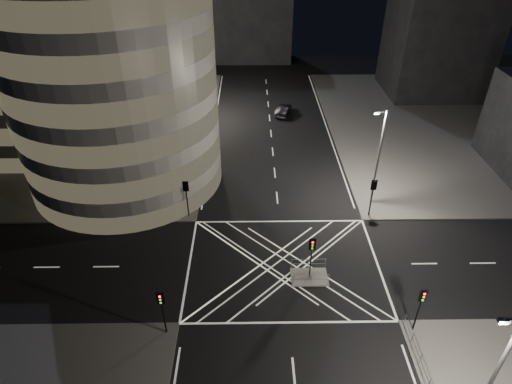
{
  "coord_description": "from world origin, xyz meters",
  "views": [
    {
      "loc": [
        -2.69,
        -26.49,
        25.44
      ],
      "look_at": [
        -2.25,
        6.66,
        3.0
      ],
      "focal_mm": 30.0,
      "sensor_mm": 36.0,
      "label": 1
    }
  ],
  "objects_px": {
    "street_lamp_left_far": "(201,80)",
    "street_lamp_right_far": "(378,155)",
    "traffic_signal_fl": "(186,192)",
    "street_lamp_right_near": "(492,377)",
    "traffic_signal_nl": "(162,305)",
    "traffic_signal_fr": "(373,191)",
    "traffic_signal_nr": "(421,303)",
    "street_lamp_left_near": "(184,142)",
    "sedan": "(284,110)",
    "central_island": "(309,277)",
    "traffic_signal_island": "(312,251)"
  },
  "relations": [
    {
      "from": "traffic_signal_fr",
      "to": "street_lamp_left_far",
      "type": "xyz_separation_m",
      "value": [
        -18.24,
        23.2,
        2.63
      ]
    },
    {
      "from": "traffic_signal_island",
      "to": "street_lamp_left_far",
      "type": "xyz_separation_m",
      "value": [
        -11.44,
        31.5,
        2.63
      ]
    },
    {
      "from": "central_island",
      "to": "traffic_signal_nr",
      "type": "bearing_deg",
      "value": -37.93
    },
    {
      "from": "street_lamp_right_far",
      "to": "street_lamp_right_near",
      "type": "height_order",
      "value": "same"
    },
    {
      "from": "street_lamp_right_near",
      "to": "sedan",
      "type": "bearing_deg",
      "value": 99.31
    },
    {
      "from": "traffic_signal_island",
      "to": "street_lamp_left_near",
      "type": "height_order",
      "value": "street_lamp_left_near"
    },
    {
      "from": "street_lamp_left_near",
      "to": "sedan",
      "type": "distance_m",
      "value": 22.74
    },
    {
      "from": "traffic_signal_nl",
      "to": "street_lamp_left_near",
      "type": "bearing_deg",
      "value": 91.94
    },
    {
      "from": "street_lamp_left_near",
      "to": "street_lamp_right_far",
      "type": "bearing_deg",
      "value": -9.03
    },
    {
      "from": "traffic_signal_fl",
      "to": "street_lamp_right_far",
      "type": "xyz_separation_m",
      "value": [
        18.24,
        2.2,
        2.63
      ]
    },
    {
      "from": "traffic_signal_nr",
      "to": "street_lamp_left_far",
      "type": "distance_m",
      "value": 41.15
    },
    {
      "from": "street_lamp_left_far",
      "to": "street_lamp_right_far",
      "type": "xyz_separation_m",
      "value": [
        18.87,
        -21.0,
        0.0
      ]
    },
    {
      "from": "sedan",
      "to": "traffic_signal_fl",
      "type": "bearing_deg",
      "value": 82.34
    },
    {
      "from": "traffic_signal_fr",
      "to": "traffic_signal_island",
      "type": "xyz_separation_m",
      "value": [
        -6.8,
        -8.3,
        0.0
      ]
    },
    {
      "from": "traffic_signal_nr",
      "to": "sedan",
      "type": "relative_size",
      "value": 0.9
    },
    {
      "from": "street_lamp_left_far",
      "to": "street_lamp_right_near",
      "type": "relative_size",
      "value": 1.0
    },
    {
      "from": "central_island",
      "to": "traffic_signal_fl",
      "type": "bearing_deg",
      "value": 142.46
    },
    {
      "from": "traffic_signal_nr",
      "to": "street_lamp_left_near",
      "type": "relative_size",
      "value": 0.4
    },
    {
      "from": "traffic_signal_fr",
      "to": "sedan",
      "type": "height_order",
      "value": "traffic_signal_fr"
    },
    {
      "from": "traffic_signal_nl",
      "to": "sedan",
      "type": "height_order",
      "value": "traffic_signal_nl"
    },
    {
      "from": "traffic_signal_fr",
      "to": "traffic_signal_nr",
      "type": "height_order",
      "value": "same"
    },
    {
      "from": "street_lamp_right_near",
      "to": "sedan",
      "type": "height_order",
      "value": "street_lamp_right_near"
    },
    {
      "from": "traffic_signal_fr",
      "to": "street_lamp_right_near",
      "type": "bearing_deg",
      "value": -88.25
    },
    {
      "from": "traffic_signal_fl",
      "to": "traffic_signal_nl",
      "type": "relative_size",
      "value": 1.0
    },
    {
      "from": "street_lamp_left_far",
      "to": "street_lamp_right_near",
      "type": "height_order",
      "value": "same"
    },
    {
      "from": "street_lamp_left_far",
      "to": "sedan",
      "type": "distance_m",
      "value": 12.5
    },
    {
      "from": "traffic_signal_fr",
      "to": "street_lamp_left_near",
      "type": "height_order",
      "value": "street_lamp_left_near"
    },
    {
      "from": "traffic_signal_fr",
      "to": "traffic_signal_island",
      "type": "relative_size",
      "value": 1.0
    },
    {
      "from": "street_lamp_right_far",
      "to": "traffic_signal_nr",
      "type": "bearing_deg",
      "value": -92.3
    },
    {
      "from": "traffic_signal_nr",
      "to": "street_lamp_right_far",
      "type": "relative_size",
      "value": 0.4
    },
    {
      "from": "street_lamp_left_near",
      "to": "traffic_signal_fl",
      "type": "bearing_deg",
      "value": -83.03
    },
    {
      "from": "street_lamp_left_far",
      "to": "traffic_signal_nr",
      "type": "bearing_deg",
      "value": -63.64
    },
    {
      "from": "central_island",
      "to": "traffic_signal_fr",
      "type": "relative_size",
      "value": 0.75
    },
    {
      "from": "traffic_signal_nr",
      "to": "traffic_signal_island",
      "type": "xyz_separation_m",
      "value": [
        -6.8,
        5.3,
        0.0
      ]
    },
    {
      "from": "traffic_signal_fr",
      "to": "traffic_signal_nr",
      "type": "distance_m",
      "value": 13.6
    },
    {
      "from": "street_lamp_left_near",
      "to": "street_lamp_left_far",
      "type": "bearing_deg",
      "value": 90.0
    },
    {
      "from": "traffic_signal_nl",
      "to": "traffic_signal_island",
      "type": "relative_size",
      "value": 1.0
    },
    {
      "from": "traffic_signal_island",
      "to": "street_lamp_right_near",
      "type": "bearing_deg",
      "value": -59.25
    },
    {
      "from": "street_lamp_left_near",
      "to": "street_lamp_right_near",
      "type": "relative_size",
      "value": 1.0
    },
    {
      "from": "traffic_signal_island",
      "to": "street_lamp_left_far",
      "type": "distance_m",
      "value": 33.61
    },
    {
      "from": "central_island",
      "to": "street_lamp_left_near",
      "type": "relative_size",
      "value": 0.3
    },
    {
      "from": "traffic_signal_fl",
      "to": "central_island",
      "type": "bearing_deg",
      "value": -37.54
    },
    {
      "from": "traffic_signal_nl",
      "to": "street_lamp_left_far",
      "type": "xyz_separation_m",
      "value": [
        -0.64,
        36.8,
        2.63
      ]
    },
    {
      "from": "street_lamp_right_near",
      "to": "traffic_signal_island",
      "type": "bearing_deg",
      "value": 120.75
    },
    {
      "from": "traffic_signal_nr",
      "to": "street_lamp_left_far",
      "type": "xyz_separation_m",
      "value": [
        -18.24,
        36.8,
        2.63
      ]
    },
    {
      "from": "central_island",
      "to": "traffic_signal_island",
      "type": "height_order",
      "value": "traffic_signal_island"
    },
    {
      "from": "street_lamp_right_near",
      "to": "traffic_signal_nl",
      "type": "bearing_deg",
      "value": 158.45
    },
    {
      "from": "traffic_signal_nl",
      "to": "traffic_signal_fr",
      "type": "xyz_separation_m",
      "value": [
        17.6,
        13.6,
        0.0
      ]
    },
    {
      "from": "central_island",
      "to": "street_lamp_right_far",
      "type": "distance_m",
      "value": 13.98
    },
    {
      "from": "traffic_signal_fl",
      "to": "traffic_signal_nl",
      "type": "height_order",
      "value": "same"
    }
  ]
}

